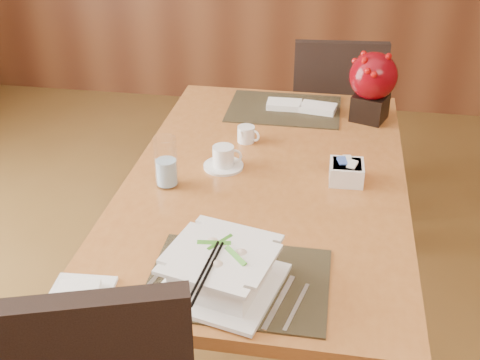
% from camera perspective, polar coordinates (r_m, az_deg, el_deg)
% --- Properties ---
extents(dining_table, '(0.90, 1.50, 0.75)m').
position_cam_1_polar(dining_table, '(2.03, 2.49, -1.93)').
color(dining_table, '#A9652F').
rests_on(dining_table, ground).
extents(placemat_near, '(0.45, 0.33, 0.01)m').
position_cam_1_polar(placemat_near, '(1.52, -0.15, -9.57)').
color(placemat_near, black).
rests_on(placemat_near, dining_table).
extents(placemat_far, '(0.45, 0.33, 0.01)m').
position_cam_1_polar(placemat_far, '(2.47, 4.21, 6.75)').
color(placemat_far, black).
rests_on(placemat_far, dining_table).
extents(soup_setting, '(0.33, 0.33, 0.11)m').
position_cam_1_polar(soup_setting, '(1.47, -1.80, -8.59)').
color(soup_setting, white).
rests_on(soup_setting, dining_table).
extents(coffee_cup, '(0.13, 0.13, 0.08)m').
position_cam_1_polar(coffee_cup, '(2.01, -1.59, 2.05)').
color(coffee_cup, white).
rests_on(coffee_cup, dining_table).
extents(water_glass, '(0.09, 0.09, 0.17)m').
position_cam_1_polar(water_glass, '(1.89, -7.04, 1.70)').
color(water_glass, white).
rests_on(water_glass, dining_table).
extents(creamer_jug, '(0.11, 0.11, 0.06)m').
position_cam_1_polar(creamer_jug, '(2.18, 0.58, 4.37)').
color(creamer_jug, white).
rests_on(creamer_jug, dining_table).
extents(sugar_caddy, '(0.11, 0.11, 0.06)m').
position_cam_1_polar(sugar_caddy, '(1.96, 10.05, 0.73)').
color(sugar_caddy, white).
rests_on(sugar_caddy, dining_table).
extents(berry_decor, '(0.18, 0.18, 0.27)m').
position_cam_1_polar(berry_decor, '(2.37, 12.47, 9.03)').
color(berry_decor, black).
rests_on(berry_decor, dining_table).
extents(napkins_far, '(0.29, 0.12, 0.02)m').
position_cam_1_polar(napkins_far, '(2.45, 6.04, 6.94)').
color(napkins_far, white).
rests_on(napkins_far, dining_table).
extents(bread_plate, '(0.16, 0.16, 0.01)m').
position_cam_1_polar(bread_plate, '(1.53, -14.97, -10.54)').
color(bread_plate, white).
rests_on(bread_plate, dining_table).
extents(far_chair, '(0.47, 0.47, 0.93)m').
position_cam_1_polar(far_chair, '(2.98, 8.91, 5.96)').
color(far_chair, black).
rests_on(far_chair, ground).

